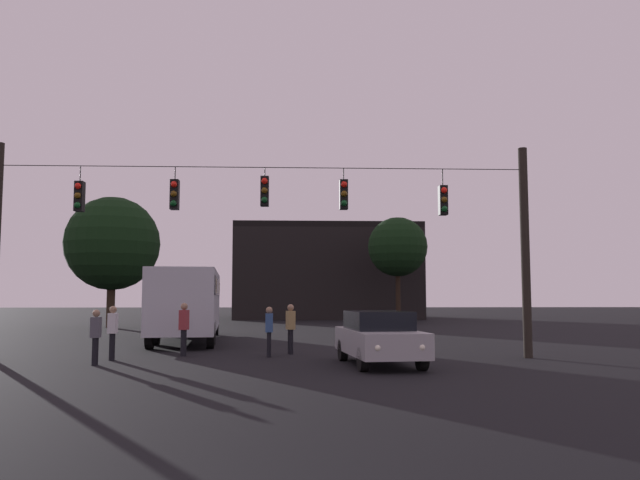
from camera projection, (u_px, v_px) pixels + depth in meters
ground_plane at (273, 339)px, 28.76m from camera, size 168.00×168.00×0.00m
overhead_signal_span at (264, 232)px, 20.04m from camera, size 16.98×0.44×6.76m
city_bus at (188, 298)px, 27.79m from camera, size 3.56×11.19×3.00m
car_near_right at (379, 337)px, 18.00m from camera, size 2.25×4.47×1.52m
pedestrian_crossing_left at (113, 330)px, 19.39m from camera, size 0.25×0.37×1.65m
pedestrian_crossing_center at (96, 334)px, 17.99m from camera, size 0.26×0.37×1.57m
pedestrian_crossing_right at (269, 329)px, 20.42m from camera, size 0.25×0.37×1.61m
pedestrian_near_bus at (291, 326)px, 21.46m from camera, size 0.33×0.41×1.68m
pedestrian_trailing at (184, 326)px, 20.72m from camera, size 0.29×0.39×1.73m
corner_building at (326, 273)px, 57.82m from camera, size 15.91×11.78×8.17m
tree_left_silhouette at (398, 247)px, 47.89m from camera, size 4.49×4.49×7.92m
tree_behind_building at (112, 244)px, 39.78m from camera, size 5.87×5.87×8.19m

